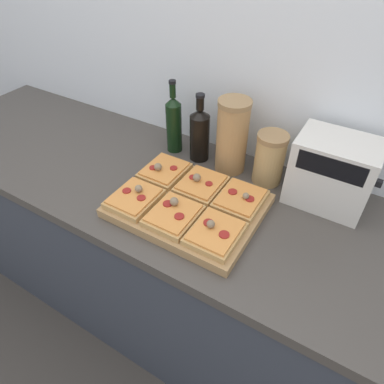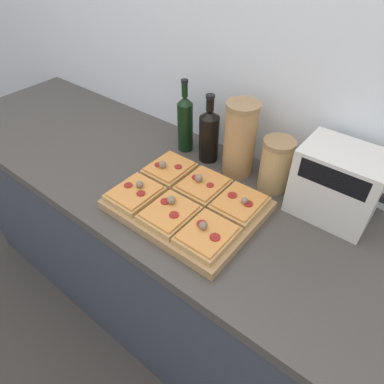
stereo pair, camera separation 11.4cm
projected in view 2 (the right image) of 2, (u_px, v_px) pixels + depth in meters
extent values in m
plane|color=#3D3833|center=(156.00, 377.00, 1.59)|extent=(12.00, 12.00, 0.00)
cube|color=silver|center=(265.00, 65.00, 1.18)|extent=(6.00, 0.06, 2.50)
cube|color=#333842|center=(199.00, 276.00, 1.50)|extent=(2.60, 0.64, 0.85)
cube|color=#423D38|center=(201.00, 201.00, 1.21)|extent=(2.63, 0.67, 0.04)
cube|color=#A37A4C|center=(186.00, 205.00, 1.14)|extent=(0.47, 0.37, 0.03)
cube|color=tan|center=(170.00, 169.00, 1.25)|extent=(0.14, 0.17, 0.02)
cube|color=#D6843D|center=(169.00, 166.00, 1.24)|extent=(0.13, 0.15, 0.01)
cylinder|color=maroon|center=(158.00, 165.00, 1.24)|extent=(0.03, 0.03, 0.00)
cylinder|color=maroon|center=(178.00, 167.00, 1.23)|extent=(0.03, 0.03, 0.00)
sphere|color=#7F6B51|center=(163.00, 164.00, 1.22)|extent=(0.03, 0.03, 0.03)
cube|color=tan|center=(202.00, 186.00, 1.18)|extent=(0.14, 0.17, 0.02)
cube|color=#D6843D|center=(202.00, 183.00, 1.17)|extent=(0.13, 0.15, 0.01)
cylinder|color=maroon|center=(195.00, 177.00, 1.18)|extent=(0.02, 0.02, 0.00)
cylinder|color=maroon|center=(210.00, 185.00, 1.15)|extent=(0.02, 0.02, 0.00)
sphere|color=#7F6B51|center=(199.00, 178.00, 1.16)|extent=(0.03, 0.03, 0.03)
cube|color=tan|center=(240.00, 204.00, 1.11)|extent=(0.14, 0.17, 0.02)
cube|color=#D6843D|center=(240.00, 201.00, 1.10)|extent=(0.13, 0.15, 0.01)
cylinder|color=maroon|center=(232.00, 195.00, 1.11)|extent=(0.03, 0.03, 0.00)
cylinder|color=maroon|center=(248.00, 204.00, 1.08)|extent=(0.03, 0.03, 0.00)
sphere|color=#7F6B51|center=(244.00, 201.00, 1.08)|extent=(0.02, 0.02, 0.02)
cube|color=tan|center=(135.00, 194.00, 1.15)|extent=(0.14, 0.17, 0.02)
cube|color=#D6843D|center=(135.00, 191.00, 1.14)|extent=(0.13, 0.15, 0.01)
cylinder|color=maroon|center=(128.00, 185.00, 1.15)|extent=(0.03, 0.03, 0.00)
cylinder|color=maroon|center=(141.00, 193.00, 1.12)|extent=(0.03, 0.03, 0.00)
sphere|color=#7F6B51|center=(140.00, 184.00, 1.14)|extent=(0.03, 0.03, 0.03)
cube|color=tan|center=(169.00, 213.00, 1.07)|extent=(0.14, 0.17, 0.02)
cube|color=#D6843D|center=(169.00, 210.00, 1.06)|extent=(0.13, 0.15, 0.01)
cylinder|color=maroon|center=(165.00, 201.00, 1.09)|extent=(0.03, 0.03, 0.00)
cylinder|color=maroon|center=(174.00, 215.00, 1.04)|extent=(0.03, 0.03, 0.00)
sphere|color=#7F6B51|center=(171.00, 200.00, 1.08)|extent=(0.03, 0.03, 0.03)
cube|color=tan|center=(207.00, 236.00, 1.00)|extent=(0.14, 0.17, 0.02)
cube|color=#D6843D|center=(207.00, 232.00, 0.99)|extent=(0.13, 0.15, 0.01)
cylinder|color=maroon|center=(202.00, 224.00, 1.01)|extent=(0.03, 0.03, 0.00)
cylinder|color=maroon|center=(215.00, 237.00, 0.97)|extent=(0.03, 0.03, 0.00)
sphere|color=#7F6B51|center=(203.00, 225.00, 0.99)|extent=(0.02, 0.02, 0.02)
cylinder|color=black|center=(185.00, 127.00, 1.37)|extent=(0.06, 0.06, 0.20)
cone|color=black|center=(185.00, 100.00, 1.29)|extent=(0.06, 0.06, 0.03)
cylinder|color=black|center=(185.00, 90.00, 1.26)|extent=(0.02, 0.02, 0.05)
cylinder|color=black|center=(185.00, 81.00, 1.24)|extent=(0.03, 0.03, 0.01)
cylinder|color=black|center=(209.00, 139.00, 1.32)|extent=(0.08, 0.08, 0.18)
cone|color=black|center=(210.00, 114.00, 1.25)|extent=(0.08, 0.08, 0.03)
cylinder|color=black|center=(210.00, 104.00, 1.22)|extent=(0.03, 0.03, 0.05)
cylinder|color=black|center=(210.00, 96.00, 1.20)|extent=(0.03, 0.03, 0.01)
cylinder|color=#AD7F4C|center=(240.00, 142.00, 1.23)|extent=(0.11, 0.11, 0.26)
cylinder|color=#937047|center=(243.00, 106.00, 1.14)|extent=(0.12, 0.12, 0.02)
cylinder|color=tan|center=(275.00, 167.00, 1.18)|extent=(0.10, 0.10, 0.18)
cylinder|color=#937047|center=(280.00, 143.00, 1.12)|extent=(0.11, 0.11, 0.02)
cube|color=beige|center=(337.00, 184.00, 1.06)|extent=(0.25, 0.18, 0.24)
cube|color=black|center=(333.00, 179.00, 0.97)|extent=(0.20, 0.01, 0.07)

